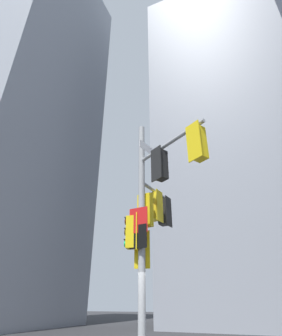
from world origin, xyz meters
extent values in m
cube|color=#9399A3|center=(-19.11, 9.05, 22.44)|extent=(13.89, 13.89, 44.87)
cube|color=#9399A3|center=(3.51, 20.30, 18.70)|extent=(15.65, 15.65, 37.39)
cylinder|color=#9EA0A3|center=(0.00, 0.00, 3.84)|extent=(0.22, 0.22, 7.68)
cylinder|color=#9EA0A3|center=(1.25, -0.74, 6.21)|extent=(2.56, 1.59, 0.12)
cylinder|color=#9EA0A3|center=(0.13, 0.92, 5.39)|extent=(0.38, 1.85, 0.12)
cube|color=black|center=(0.78, -0.68, 5.61)|extent=(0.43, 0.27, 1.14)
cube|color=black|center=(0.88, -0.52, 5.61)|extent=(0.47, 0.47, 1.00)
cylinder|color=#360605|center=(0.98, -0.35, 5.96)|extent=(0.20, 0.15, 0.20)
cube|color=black|center=(0.98, -0.34, 6.08)|extent=(0.23, 0.17, 0.02)
cylinder|color=yellow|center=(0.98, -0.35, 5.61)|extent=(0.20, 0.15, 0.20)
cube|color=black|center=(0.98, -0.34, 5.73)|extent=(0.23, 0.17, 0.02)
cylinder|color=#06311C|center=(0.98, -0.35, 5.26)|extent=(0.20, 0.15, 0.20)
cube|color=black|center=(0.98, -0.34, 5.38)|extent=(0.23, 0.17, 0.02)
cube|color=yellow|center=(2.16, -1.50, 5.61)|extent=(0.43, 0.27, 1.14)
cube|color=yellow|center=(2.25, -1.34, 5.61)|extent=(0.47, 0.47, 1.00)
cylinder|color=#360605|center=(2.36, -1.16, 5.96)|extent=(0.20, 0.15, 0.20)
cube|color=black|center=(2.36, -1.16, 6.08)|extent=(0.23, 0.17, 0.02)
cylinder|color=#3C2C06|center=(2.36, -1.16, 5.61)|extent=(0.20, 0.15, 0.20)
cube|color=black|center=(2.36, -1.16, 5.73)|extent=(0.23, 0.17, 0.02)
cylinder|color=#19C672|center=(2.36, -1.16, 5.26)|extent=(0.20, 0.15, 0.20)
cube|color=black|center=(2.36, -1.16, 5.38)|extent=(0.23, 0.17, 0.02)
cube|color=yellow|center=(0.32, 0.89, 4.79)|extent=(0.10, 0.48, 1.14)
cube|color=yellow|center=(0.13, 0.92, 4.79)|extent=(0.38, 0.38, 1.00)
cylinder|color=#360605|center=(-0.07, 0.95, 5.14)|extent=(0.09, 0.21, 0.20)
cube|color=black|center=(-0.07, 0.95, 5.26)|extent=(0.10, 0.23, 0.02)
cylinder|color=yellow|center=(-0.07, 0.95, 4.79)|extent=(0.09, 0.21, 0.20)
cube|color=black|center=(-0.07, 0.95, 4.91)|extent=(0.10, 0.23, 0.02)
cylinder|color=#06311C|center=(-0.07, 0.95, 4.44)|extent=(0.09, 0.21, 0.20)
cube|color=black|center=(-0.07, 0.95, 4.56)|extent=(0.10, 0.23, 0.02)
cube|color=black|center=(0.42, 1.62, 4.79)|extent=(0.10, 0.48, 1.14)
cube|color=black|center=(0.24, 1.65, 4.79)|extent=(0.38, 0.38, 1.00)
cylinder|color=red|center=(0.04, 1.68, 5.14)|extent=(0.09, 0.21, 0.20)
cube|color=black|center=(0.03, 1.68, 5.26)|extent=(0.10, 0.23, 0.02)
cylinder|color=#3C2C06|center=(0.04, 1.68, 4.79)|extent=(0.09, 0.21, 0.20)
cube|color=black|center=(0.03, 1.68, 4.91)|extent=(0.10, 0.23, 0.02)
cylinder|color=#06311C|center=(0.04, 1.68, 4.44)|extent=(0.09, 0.21, 0.20)
cube|color=black|center=(0.03, 1.68, 4.56)|extent=(0.10, 0.23, 0.02)
cube|color=yellow|center=(-0.03, 0.11, 3.19)|extent=(0.47, 0.17, 1.14)
cube|color=yellow|center=(-0.09, 0.30, 3.19)|extent=(0.42, 0.42, 1.00)
cylinder|color=#360605|center=(-0.15, 0.49, 3.54)|extent=(0.21, 0.11, 0.20)
cube|color=black|center=(-0.15, 0.49, 3.66)|extent=(0.23, 0.13, 0.02)
cylinder|color=yellow|center=(-0.15, 0.49, 3.19)|extent=(0.21, 0.11, 0.20)
cube|color=black|center=(-0.15, 0.49, 3.31)|extent=(0.23, 0.13, 0.02)
cylinder|color=#06311C|center=(-0.15, 0.49, 2.84)|extent=(0.21, 0.11, 0.20)
cube|color=black|center=(-0.15, 0.49, 2.96)|extent=(0.23, 0.13, 0.02)
cube|color=yellow|center=(0.02, 0.12, 4.43)|extent=(0.48, 0.11, 1.14)
cube|color=yellow|center=(0.05, 0.30, 4.43)|extent=(0.39, 0.39, 1.00)
cylinder|color=red|center=(0.08, 0.50, 4.78)|extent=(0.21, 0.09, 0.20)
cube|color=black|center=(0.08, 0.51, 4.90)|extent=(0.23, 0.11, 0.02)
cylinder|color=#3C2C06|center=(0.08, 0.50, 4.43)|extent=(0.21, 0.09, 0.20)
cube|color=black|center=(0.08, 0.51, 4.55)|extent=(0.23, 0.11, 0.02)
cylinder|color=#06311C|center=(0.08, 0.50, 4.08)|extent=(0.21, 0.09, 0.20)
cube|color=black|center=(0.08, 0.51, 4.20)|extent=(0.23, 0.11, 0.02)
cube|color=yellow|center=(-0.12, -0.02, 3.69)|extent=(0.12, 0.48, 1.14)
cube|color=yellow|center=(-0.30, -0.06, 3.69)|extent=(0.40, 0.40, 1.00)
cylinder|color=#360605|center=(-0.50, -0.09, 4.04)|extent=(0.10, 0.21, 0.20)
cube|color=black|center=(-0.51, -0.10, 4.16)|extent=(0.11, 0.23, 0.02)
cylinder|color=#3C2C06|center=(-0.50, -0.09, 3.69)|extent=(0.10, 0.21, 0.20)
cube|color=black|center=(-0.51, -0.10, 3.81)|extent=(0.11, 0.23, 0.02)
cylinder|color=#19C672|center=(-0.50, -0.09, 3.34)|extent=(0.10, 0.21, 0.20)
cube|color=black|center=(-0.51, -0.10, 3.46)|extent=(0.11, 0.23, 0.02)
cube|color=white|center=(0.34, -0.09, 6.56)|extent=(0.30, 1.11, 0.28)
cube|color=#19479E|center=(0.34, -0.09, 6.56)|extent=(0.29, 1.07, 0.24)
cube|color=red|center=(-0.02, -0.22, 4.01)|extent=(0.64, 0.08, 0.80)
cube|color=white|center=(-0.02, -0.22, 4.01)|extent=(0.60, 0.07, 0.76)
cube|color=black|center=(-0.03, -0.22, 3.50)|extent=(0.60, 0.09, 0.72)
cube|color=white|center=(-0.03, -0.22, 3.50)|extent=(0.56, 0.08, 0.68)
camera|label=1|loc=(3.15, -7.55, 1.68)|focal=28.02mm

